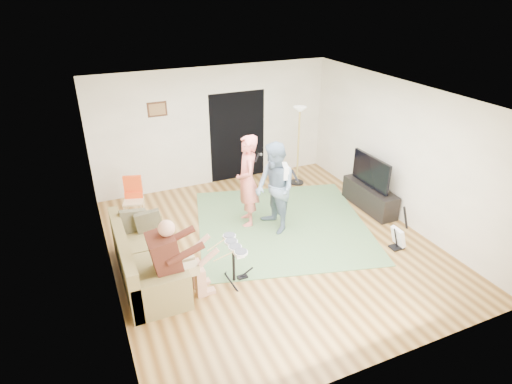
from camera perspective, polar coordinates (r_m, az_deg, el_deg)
floor at (r=7.88m, az=2.00°, el=-6.95°), size 6.00×6.00×0.00m
walls at (r=7.22m, az=2.17°, el=2.04°), size 5.50×6.00×2.70m
ceiling at (r=6.78m, az=2.36°, el=12.49°), size 6.00×6.00×0.00m
window_blinds at (r=6.71m, az=-20.21°, el=0.22°), size 0.00×2.05×2.05m
doorway at (r=10.09m, az=-2.47°, el=7.40°), size 2.10×0.00×2.10m
picture_frame at (r=9.37m, az=-13.04°, el=10.70°), size 0.42×0.03×0.32m
area_rug at (r=8.46m, az=3.46°, el=-4.36°), size 3.97×4.00×0.02m
sofa at (r=7.13m, az=-14.81°, el=-9.19°), size 0.86×2.10×0.85m
drummer at (r=6.51m, az=-10.33°, el=-9.83°), size 0.87×0.49×1.34m
drum_kit at (r=6.83m, az=-3.00°, el=-9.62°), size 0.39×0.70×0.72m
singer at (r=8.12m, az=-1.15°, el=1.47°), size 0.57×0.74×1.81m
microphone at (r=8.02m, az=0.14°, el=4.61°), size 0.06×0.06×0.24m
guitarist at (r=7.91m, az=2.53°, el=0.48°), size 0.71×0.89×1.75m
guitar_held at (r=7.86m, az=3.89°, el=2.80°), size 0.28×0.61×0.26m
guitar_spare at (r=8.05m, az=18.47°, el=-5.65°), size 0.30×0.27×0.84m
torchiere_lamp at (r=9.76m, az=5.74°, el=7.95°), size 0.33×0.33×1.84m
dining_chair at (r=8.88m, az=-16.00°, el=-1.60°), size 0.46×0.49×0.87m
tv_cabinet at (r=9.27m, az=14.90°, el=-0.65°), size 0.40×1.40×0.50m
television at (r=9.00m, az=15.09°, el=2.69°), size 0.06×1.11×0.63m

